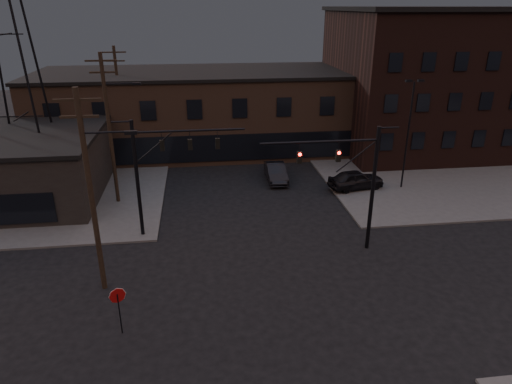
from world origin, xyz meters
TOP-DOWN VIEW (x-y plane):
  - ground at (0.00, 0.00)m, footprint 140.00×140.00m
  - sidewalk_ne at (22.00, 22.00)m, footprint 30.00×30.00m
  - sidewalk_nw at (-22.00, 22.00)m, footprint 30.00×30.00m
  - building_row at (0.00, 28.00)m, footprint 40.00×12.00m
  - building_right at (22.00, 26.00)m, footprint 22.00×16.00m
  - traffic_signal_near at (5.36, 4.50)m, footprint 7.12×0.24m
  - traffic_signal_far at (-6.72, 8.00)m, footprint 7.12×0.24m
  - stop_sign at (-8.00, -1.99)m, footprint 0.72×0.33m
  - utility_pole_near at (-9.43, 2.00)m, footprint 3.70×0.28m
  - utility_pole_mid at (-10.44, 14.00)m, footprint 3.70×0.28m
  - utility_pole_far at (-11.50, 26.00)m, footprint 2.20×0.28m
  - transmission_tower at (-18.00, 18.00)m, footprint 7.00×7.00m
  - lot_light_a at (13.00, 14.00)m, footprint 1.50×0.28m
  - lot_light_b at (19.00, 19.00)m, footprint 1.50×0.28m
  - parked_car_lot_a at (9.00, 14.19)m, footprint 4.95×2.69m
  - parked_car_lot_b at (17.11, 21.24)m, footprint 4.17×1.89m
  - car_crossing at (2.71, 17.29)m, footprint 1.71×4.68m

SIDE VIEW (x-z plane):
  - ground at x=0.00m, z-range 0.00..0.00m
  - sidewalk_ne at x=22.00m, z-range 0.00..0.15m
  - sidewalk_nw at x=-22.00m, z-range 0.00..0.15m
  - parked_car_lot_b at x=17.11m, z-range 0.15..1.33m
  - car_crossing at x=2.71m, z-range 0.00..1.53m
  - parked_car_lot_a at x=9.00m, z-range 0.15..1.75m
  - stop_sign at x=-8.00m, z-range 0.60..3.08m
  - building_row at x=0.00m, z-range 0.00..8.00m
  - traffic_signal_near at x=5.36m, z-range 0.93..8.93m
  - traffic_signal_far at x=-6.72m, z-range 1.01..9.01m
  - lot_light_a at x=13.00m, z-range 0.94..10.08m
  - lot_light_b at x=19.00m, z-range 0.94..10.08m
  - utility_pole_far at x=-11.50m, z-range 0.28..11.28m
  - utility_pole_near at x=-9.43m, z-range 0.37..11.37m
  - utility_pole_mid at x=-10.44m, z-range 0.38..11.88m
  - building_right at x=22.00m, z-range 0.00..14.00m
  - transmission_tower at x=-18.00m, z-range 0.00..25.00m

